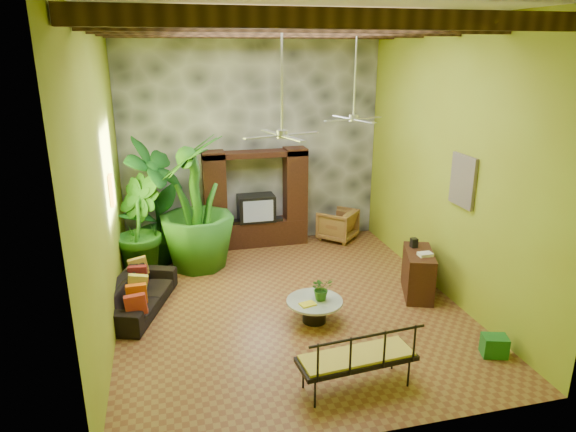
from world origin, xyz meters
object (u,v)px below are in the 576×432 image
object	(u,v)px
sofa	(138,294)
coffee_table	(314,308)
ceiling_fan_front	(282,121)
tall_plant_a	(156,203)
entertainment_center	(256,206)
wicker_armchair	(337,225)
iron_bench	(359,357)
ceiling_fan_back	(354,107)
side_console	(418,273)
tall_plant_c	(196,203)
tall_plant_b	(137,228)
green_bin	(494,346)

from	to	relation	value
sofa	coffee_table	world-z (taller)	sofa
ceiling_fan_front	tall_plant_a	distance (m)	4.09
entertainment_center	wicker_armchair	world-z (taller)	entertainment_center
tall_plant_a	coffee_table	bearing A→B (deg)	-51.66
wicker_armchair	iron_bench	bearing A→B (deg)	27.75
tall_plant_a	iron_bench	xyz separation A→B (m)	(2.58, -5.16, -0.85)
ceiling_fan_back	tall_plant_a	distance (m)	4.55
sofa	side_console	size ratio (longest dim) A/B	1.89
ceiling_fan_back	coffee_table	world-z (taller)	ceiling_fan_back
tall_plant_c	coffee_table	bearing A→B (deg)	-58.74
coffee_table	iron_bench	xyz separation A→B (m)	(0.03, -1.95, 0.27)
tall_plant_c	iron_bench	xyz separation A→B (m)	(1.77, -4.81, -0.89)
tall_plant_b	green_bin	bearing A→B (deg)	-39.43
sofa	green_bin	size ratio (longest dim) A/B	5.56
wicker_armchair	tall_plant_a	bearing A→B (deg)	-39.03
iron_bench	ceiling_fan_front	bearing A→B (deg)	97.96
wicker_armchair	green_bin	distance (m)	5.41
green_bin	coffee_table	bearing A→B (deg)	145.10
sofa	tall_plant_c	size ratio (longest dim) A/B	0.72
ceiling_fan_back	tall_plant_c	world-z (taller)	ceiling_fan_back
tall_plant_a	ceiling_fan_back	bearing A→B (deg)	-18.65
green_bin	iron_bench	bearing A→B (deg)	-172.73
coffee_table	side_console	xyz separation A→B (m)	(2.20, 0.52, 0.18)
tall_plant_b	side_console	world-z (taller)	tall_plant_b
tall_plant_c	green_bin	xyz separation A→B (m)	(4.10, -4.51, -1.26)
ceiling_fan_back	wicker_armchair	xyz separation A→B (m)	(0.39, 1.81, -3.02)
tall_plant_a	tall_plant_b	distance (m)	0.73
green_bin	ceiling_fan_back	bearing A→B (deg)	106.42
tall_plant_b	coffee_table	xyz separation A→B (m)	(2.93, -2.71, -0.78)
tall_plant_a	tall_plant_c	bearing A→B (deg)	-23.75
tall_plant_a	green_bin	bearing A→B (deg)	-44.75
iron_bench	entertainment_center	bearing A→B (deg)	88.22
tall_plant_a	tall_plant_b	size ratio (longest dim) A/B	1.34
tall_plant_a	iron_bench	world-z (taller)	tall_plant_a
entertainment_center	green_bin	xyz separation A→B (m)	(2.65, -5.50, -0.80)
wicker_armchair	iron_bench	size ratio (longest dim) A/B	0.50
tall_plant_c	side_console	bearing A→B (deg)	-30.79
tall_plant_b	coffee_table	distance (m)	4.07
tall_plant_b	green_bin	world-z (taller)	tall_plant_b
ceiling_fan_front	ceiling_fan_back	distance (m)	2.41
tall_plant_b	coffee_table	bearing A→B (deg)	-42.70
green_bin	sofa	bearing A→B (deg)	151.97
ceiling_fan_back	sofa	distance (m)	5.31
ceiling_fan_back	wicker_armchair	bearing A→B (deg)	77.78
tall_plant_b	iron_bench	distance (m)	5.54
coffee_table	tall_plant_c	bearing A→B (deg)	121.26
side_console	green_bin	distance (m)	2.19
tall_plant_a	tall_plant_b	bearing A→B (deg)	-127.53
iron_bench	green_bin	world-z (taller)	iron_bench
tall_plant_a	coffee_table	size ratio (longest dim) A/B	2.87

